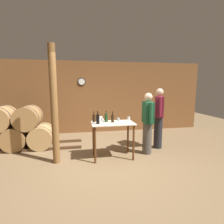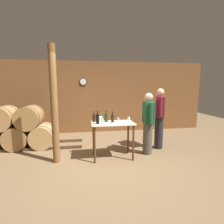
# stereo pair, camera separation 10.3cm
# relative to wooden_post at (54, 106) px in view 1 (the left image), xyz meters

# --- Properties ---
(ground_plane) EXTENTS (14.00, 14.00, 0.00)m
(ground_plane) POSITION_rel_wooden_post_xyz_m (1.24, -0.36, -1.35)
(ground_plane) COLOR brown
(back_wall) EXTENTS (8.40, 0.08, 2.70)m
(back_wall) POSITION_rel_wooden_post_xyz_m (1.24, 2.64, 0.00)
(back_wall) COLOR brown
(back_wall) RESTS_ON ground_plane
(barrel_rack) EXTENTS (3.64, 0.76, 1.24)m
(barrel_rack) POSITION_rel_wooden_post_xyz_m (-1.24, 1.16, -0.80)
(barrel_rack) COLOR #4C331E
(barrel_rack) RESTS_ON ground_plane
(tasting_table) EXTENTS (1.04, 0.63, 0.90)m
(tasting_table) POSITION_rel_wooden_post_xyz_m (1.35, 0.05, -0.64)
(tasting_table) COLOR beige
(tasting_table) RESTS_ON ground_plane
(wooden_post) EXTENTS (0.16, 0.16, 2.70)m
(wooden_post) POSITION_rel_wooden_post_xyz_m (0.00, 0.00, 0.00)
(wooden_post) COLOR brown
(wooden_post) RESTS_ON ground_plane
(wine_bottle_far_left) EXTENTS (0.08, 0.08, 0.27)m
(wine_bottle_far_left) POSITION_rel_wooden_post_xyz_m (0.91, 0.21, -0.35)
(wine_bottle_far_left) COLOR black
(wine_bottle_far_left) RESTS_ON tasting_table
(wine_bottle_left) EXTENTS (0.08, 0.08, 0.31)m
(wine_bottle_left) POSITION_rel_wooden_post_xyz_m (0.98, -0.02, -0.33)
(wine_bottle_left) COLOR black
(wine_bottle_left) RESTS_ON tasting_table
(wine_bottle_center) EXTENTS (0.08, 0.08, 0.28)m
(wine_bottle_center) POSITION_rel_wooden_post_xyz_m (1.21, 0.17, -0.35)
(wine_bottle_center) COLOR #193819
(wine_bottle_center) RESTS_ON tasting_table
(wine_bottle_right) EXTENTS (0.07, 0.07, 0.27)m
(wine_bottle_right) POSITION_rel_wooden_post_xyz_m (1.36, 0.10, -0.35)
(wine_bottle_right) COLOR black
(wine_bottle_right) RESTS_ON tasting_table
(wine_glass_near_left) EXTENTS (0.06, 0.06, 0.13)m
(wine_glass_near_left) POSITION_rel_wooden_post_xyz_m (1.08, -0.09, -0.36)
(wine_glass_near_left) COLOR silver
(wine_glass_near_left) RESTS_ON tasting_table
(wine_glass_near_center) EXTENTS (0.06, 0.06, 0.16)m
(wine_glass_near_center) POSITION_rel_wooden_post_xyz_m (1.45, -0.16, -0.34)
(wine_glass_near_center) COLOR silver
(wine_glass_near_center) RESTS_ON tasting_table
(wine_glass_near_right) EXTENTS (0.07, 0.07, 0.14)m
(wine_glass_near_right) POSITION_rel_wooden_post_xyz_m (1.75, 0.02, -0.35)
(wine_glass_near_right) COLOR silver
(wine_glass_near_right) RESTS_ON tasting_table
(ice_bucket) EXTENTS (0.12, 0.12, 0.12)m
(ice_bucket) POSITION_rel_wooden_post_xyz_m (1.07, 0.24, -0.39)
(ice_bucket) COLOR white
(ice_bucket) RESTS_ON tasting_table
(person_host) EXTENTS (0.25, 0.59, 1.62)m
(person_host) POSITION_rel_wooden_post_xyz_m (2.30, 0.15, -0.50)
(person_host) COLOR #4C4742
(person_host) RESTS_ON ground_plane
(person_visitor_with_scarf) EXTENTS (0.34, 0.56, 1.72)m
(person_visitor_with_scarf) POSITION_rel_wooden_post_xyz_m (2.77, 0.50, -0.44)
(person_visitor_with_scarf) COLOR #232328
(person_visitor_with_scarf) RESTS_ON ground_plane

